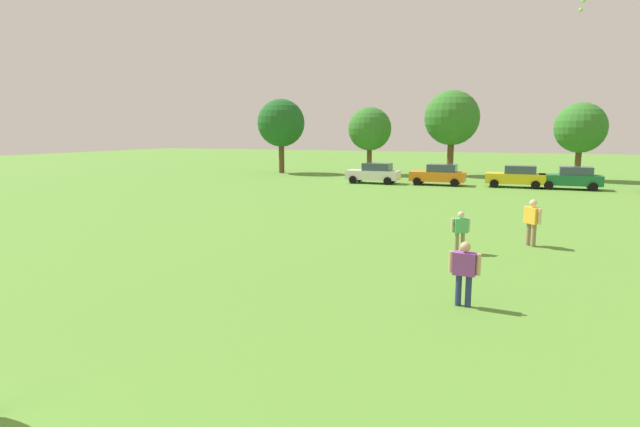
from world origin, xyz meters
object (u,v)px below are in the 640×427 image
at_px(tree_center, 452,118).
at_px(adult_bystander, 464,268).
at_px(parked_car_yellow_2, 516,176).
at_px(parked_car_green_3, 571,178).
at_px(bystander_midfield, 532,219).
at_px(tree_right, 581,128).
at_px(bystander_near_trees, 460,228).
at_px(parked_car_orange_1, 439,174).
at_px(tree_far_left, 281,123).
at_px(parked_car_white_0, 374,173).
at_px(tree_left, 370,129).

bearing_deg(tree_center, adult_bystander, -82.09).
distance_m(parked_car_yellow_2, parked_car_green_3, 3.82).
relative_size(bystander_midfield, tree_right, 0.26).
distance_m(bystander_near_trees, parked_car_green_3, 24.44).
xyz_separation_m(parked_car_orange_1, tree_right, (10.73, 8.47, 3.71)).
xyz_separation_m(bystander_near_trees, tree_far_left, (-21.41, 29.85, 4.24)).
bearing_deg(parked_car_yellow_2, tree_far_left, -14.80).
distance_m(bystander_midfield, parked_car_white_0, 23.85).
distance_m(bystander_midfield, tree_far_left, 36.75).
height_order(bystander_near_trees, tree_center, tree_center).
relative_size(adult_bystander, parked_car_green_3, 0.37).
bearing_deg(parked_car_white_0, tree_center, -115.12).
height_order(parked_car_orange_1, tree_center, tree_center).
distance_m(parked_car_white_0, tree_center, 12.28).
height_order(bystander_midfield, tree_right, tree_right).
relative_size(bystander_midfield, parked_car_yellow_2, 0.41).
height_order(bystander_midfield, parked_car_yellow_2, bystander_midfield).
bearing_deg(tree_center, bystander_near_trees, -81.97).
bearing_deg(parked_car_orange_1, tree_left, -44.99).
bearing_deg(parked_car_green_3, tree_far_left, -12.64).
distance_m(adult_bystander, tree_center, 39.43).
bearing_deg(tree_right, parked_car_yellow_2, -121.45).
bearing_deg(parked_car_yellow_2, tree_left, -28.76).
distance_m(parked_car_white_0, parked_car_orange_1, 5.23).
distance_m(tree_left, tree_center, 7.98).
xyz_separation_m(parked_car_white_0, tree_right, (15.93, 8.97, 3.71)).
xyz_separation_m(parked_car_yellow_2, tree_center, (-6.22, 9.31, 4.69)).
bearing_deg(parked_car_orange_1, parked_car_green_3, -176.87).
bearing_deg(tree_center, tree_left, -167.99).
height_order(tree_far_left, tree_center, tree_center).
bearing_deg(parked_car_white_0, parked_car_yellow_2, -174.99).
relative_size(parked_car_white_0, tree_center, 0.52).
xyz_separation_m(bystander_near_trees, parked_car_orange_1, (-4.28, 23.31, -0.02)).
distance_m(bystander_near_trees, parked_car_yellow_2, 23.83).
distance_m(bystander_near_trees, tree_far_left, 36.98).
xyz_separation_m(tree_left, tree_right, (18.85, 0.34, 0.06)).
relative_size(tree_left, tree_right, 0.99).
distance_m(adult_bystander, tree_far_left, 42.08).
bearing_deg(bystander_midfield, tree_left, -17.23).
relative_size(tree_far_left, tree_left, 1.13).
xyz_separation_m(parked_car_orange_1, tree_left, (-8.13, 8.13, 3.66)).
bearing_deg(parked_car_green_3, parked_car_white_0, 3.97).
bearing_deg(bystander_midfield, parked_car_green_3, -51.85).
distance_m(bystander_midfield, tree_center, 32.08).
height_order(adult_bystander, parked_car_yellow_2, parked_car_yellow_2).
bearing_deg(bystander_midfield, parked_car_white_0, -14.18).
bearing_deg(parked_car_green_3, tree_center, -42.65).
bearing_deg(tree_far_left, tree_center, 10.95).
height_order(bystander_midfield, tree_left, tree_left).
bearing_deg(tree_right, parked_car_orange_1, -141.71).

